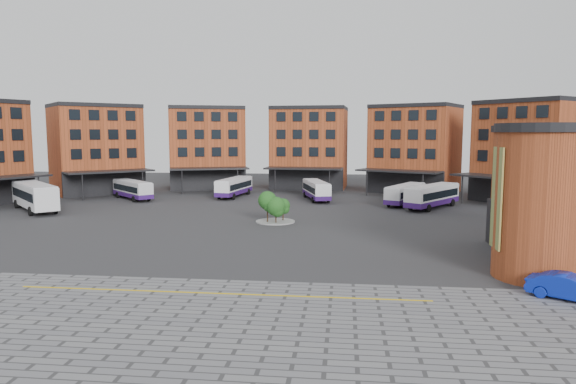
# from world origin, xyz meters

# --- Properties ---
(ground) EXTENTS (160.00, 160.00, 0.00)m
(ground) POSITION_xyz_m (0.00, 0.00, 0.00)
(ground) COLOR #28282B
(ground) RESTS_ON ground
(paving_zone) EXTENTS (50.00, 22.00, 0.02)m
(paving_zone) POSITION_xyz_m (2.00, -22.00, 0.01)
(paving_zone) COLOR slate
(paving_zone) RESTS_ON ground
(yellow_line) EXTENTS (26.00, 0.15, 0.02)m
(yellow_line) POSITION_xyz_m (2.00, -14.00, 0.03)
(yellow_line) COLOR gold
(yellow_line) RESTS_ON paving_zone
(main_building) EXTENTS (94.14, 42.48, 14.60)m
(main_building) POSITION_xyz_m (-4.77, 38.25, 7.23)
(main_building) COLOR #9C4322
(main_building) RESTS_ON ground
(tree_island) EXTENTS (4.40, 4.40, 3.54)m
(tree_island) POSITION_xyz_m (1.97, 11.44, 1.87)
(tree_island) COLOR gray
(tree_island) RESTS_ON ground
(bus_a) EXTENTS (10.83, 10.84, 3.53)m
(bus_a) POSITION_xyz_m (-29.72, 16.73, 2.09)
(bus_a) COLOR silver
(bus_a) RESTS_ON ground
(bus_b) EXTENTS (8.73, 8.70, 2.82)m
(bus_b) POSITION_xyz_m (-21.98, 29.11, 1.53)
(bus_b) COLOR silver
(bus_b) RESTS_ON ground
(bus_c) EXTENTS (3.94, 10.60, 2.92)m
(bus_c) POSITION_xyz_m (-7.48, 33.96, 1.58)
(bus_c) COLOR white
(bus_c) RESTS_ON ground
(bus_d) EXTENTS (4.83, 10.30, 2.83)m
(bus_d) POSITION_xyz_m (5.48, 31.50, 1.53)
(bus_d) COLOR white
(bus_d) RESTS_ON ground
(bus_e) EXTENTS (6.60, 9.81, 2.78)m
(bus_e) POSITION_xyz_m (18.10, 27.91, 1.51)
(bus_e) COLOR silver
(bus_e) RESTS_ON ground
(bus_f) EXTENTS (8.43, 10.38, 3.09)m
(bus_f) POSITION_xyz_m (21.27, 24.80, 1.67)
(bus_f) COLOR silver
(bus_f) RESTS_ON ground
(blue_car) EXTENTS (4.86, 3.94, 1.56)m
(blue_car) POSITION_xyz_m (23.15, -12.82, 0.78)
(blue_car) COLOR #0D23AB
(blue_car) RESTS_ON ground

